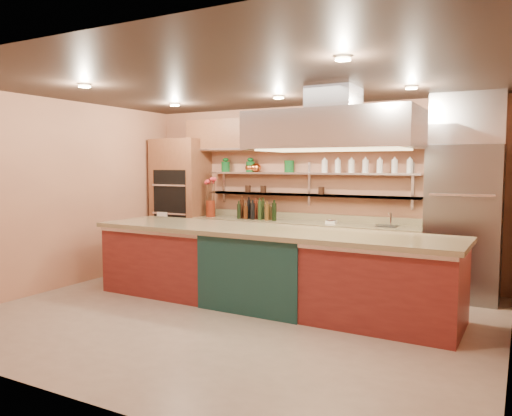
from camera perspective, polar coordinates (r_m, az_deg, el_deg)
The scene contains 20 objects.
floor at distance 6.26m, azimuth -2.39°, elevation -12.20°, with size 6.00×5.00×0.02m, color gray.
ceiling at distance 6.06m, azimuth -2.49°, elevation 14.09°, with size 6.00×5.00×0.02m, color black.
wall_back at distance 8.24m, azimuth 6.51°, elevation 1.88°, with size 6.00×0.04×2.80m, color #B77956.
wall_front at distance 4.07m, azimuth -20.79°, elevation -1.51°, with size 6.00×0.04×2.80m, color #B77956.
wall_left at distance 7.96m, azimuth -21.32°, elevation 1.47°, with size 0.04×5.00×2.80m, color #B77956.
oven_stack at distance 9.19m, azimuth -8.60°, elevation 0.60°, with size 0.95×0.64×2.30m, color brown.
refrigerator at distance 7.36m, azimuth 22.63°, elevation -1.57°, with size 0.95×0.72×2.10m, color slate.
back_counter at distance 8.09m, azimuth 5.31°, elevation -4.84°, with size 3.84×0.64×0.93m, color #A37B62.
wall_shelf_lower at distance 8.14m, azimuth 5.83°, elevation 1.50°, with size 3.60×0.26×0.03m, color silver.
wall_shelf_upper at distance 8.13m, azimuth 5.86°, elevation 3.96°, with size 3.60×0.26×0.03m, color silver.
upper_cabinets at distance 8.08m, azimuth 6.09°, elevation 8.56°, with size 4.60×0.36×0.55m, color brown.
range_hood at distance 6.07m, azimuth 8.83°, elevation 8.80°, with size 2.00×1.00×0.45m, color silver.
ceiling_downlights at distance 6.23m, azimuth -1.52°, elevation 13.57°, with size 4.00×2.80×0.02m, color #FFE5A5.
island at distance 6.55m, azimuth 1.14°, elevation -6.79°, with size 4.83×1.05×1.01m, color maroon.
flower_vase at distance 8.79m, azimuth -5.21°, elevation -0.06°, with size 0.16×0.16×0.29m, color maroon.
oil_bottle_cluster at distance 8.31m, azimuth 0.18°, elevation -0.44°, with size 0.79×0.23×0.25m, color black.
kitchen_scale at distance 7.79m, azimuth 8.59°, elevation -1.47°, with size 0.15×0.11×0.09m, color white.
bar_faucet at distance 7.63m, azimuth 15.16°, elevation -1.28°, with size 0.03×0.03×0.20m, color white.
copper_kettle at distance 8.54m, azimuth -0.04°, elevation 4.64°, with size 0.19×0.19×0.15m, color orange.
green_canister at distance 8.26m, azimuth 3.81°, elevation 4.77°, with size 0.16×0.16×0.19m, color #0F4A1C.
Camera 1 is at (3.07, -5.14, 1.83)m, focal length 35.00 mm.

